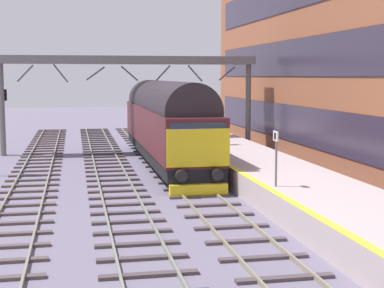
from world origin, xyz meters
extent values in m
plane|color=slate|center=(0.00, 0.00, 0.00)|extent=(140.00, 140.00, 0.00)
cube|color=gray|center=(-0.72, 0.00, 0.07)|extent=(0.07, 60.00, 0.15)
cube|color=gray|center=(0.72, 0.00, 0.07)|extent=(0.07, 60.00, 0.15)
cube|color=#473C41|center=(0.00, -12.50, 0.04)|extent=(2.50, 0.26, 0.09)
cube|color=#473C41|center=(0.00, -10.83, 0.04)|extent=(2.50, 0.26, 0.09)
cube|color=#473C41|center=(0.00, -9.17, 0.04)|extent=(2.50, 0.26, 0.09)
cube|color=#473C41|center=(0.00, -7.50, 0.04)|extent=(2.50, 0.26, 0.09)
cube|color=#473C41|center=(0.00, -5.83, 0.04)|extent=(2.50, 0.26, 0.09)
cube|color=#473C41|center=(0.00, -4.17, 0.04)|extent=(2.50, 0.26, 0.09)
cube|color=#473C41|center=(0.00, -2.50, 0.04)|extent=(2.50, 0.26, 0.09)
cube|color=#473C41|center=(0.00, -0.83, 0.04)|extent=(2.50, 0.26, 0.09)
cube|color=#473C41|center=(0.00, 0.83, 0.04)|extent=(2.50, 0.26, 0.09)
cube|color=#473C41|center=(0.00, 2.50, 0.04)|extent=(2.50, 0.26, 0.09)
cube|color=#473C41|center=(0.00, 4.17, 0.04)|extent=(2.50, 0.26, 0.09)
cube|color=#473C41|center=(0.00, 5.83, 0.04)|extent=(2.50, 0.26, 0.09)
cube|color=#473C41|center=(0.00, 7.50, 0.04)|extent=(2.50, 0.26, 0.09)
cube|color=#473C41|center=(0.00, 9.17, 0.04)|extent=(2.50, 0.26, 0.09)
cube|color=#473C41|center=(0.00, 10.83, 0.04)|extent=(2.50, 0.26, 0.09)
cube|color=#473C41|center=(0.00, 12.50, 0.04)|extent=(2.50, 0.26, 0.09)
cube|color=#473C41|center=(0.00, 14.17, 0.04)|extent=(2.50, 0.26, 0.09)
cube|color=#473C41|center=(0.00, 15.83, 0.04)|extent=(2.50, 0.26, 0.09)
cube|color=#473C41|center=(0.00, 17.50, 0.04)|extent=(2.50, 0.26, 0.09)
cube|color=#473C41|center=(0.00, 19.17, 0.04)|extent=(2.50, 0.26, 0.09)
cube|color=#473C41|center=(0.00, 20.83, 0.04)|extent=(2.50, 0.26, 0.09)
cube|color=#473C41|center=(0.00, 22.50, 0.04)|extent=(2.50, 0.26, 0.09)
cube|color=#473C41|center=(0.00, 24.17, 0.04)|extent=(2.50, 0.26, 0.09)
cube|color=#473C41|center=(0.00, 25.83, 0.04)|extent=(2.50, 0.26, 0.09)
cube|color=#473C41|center=(0.00, 27.50, 0.04)|extent=(2.50, 0.26, 0.09)
cube|color=#473C41|center=(0.00, 29.17, 0.04)|extent=(2.50, 0.26, 0.09)
cube|color=gray|center=(-3.95, 0.00, 0.07)|extent=(0.07, 60.00, 0.15)
cube|color=gray|center=(-2.51, 0.00, 0.07)|extent=(0.07, 60.00, 0.15)
cube|color=#463C3E|center=(-3.23, -11.59, 0.04)|extent=(2.50, 0.26, 0.09)
cube|color=#463C3E|center=(-3.23, -10.23, 0.04)|extent=(2.50, 0.26, 0.09)
cube|color=#463C3E|center=(-3.23, -8.86, 0.04)|extent=(2.50, 0.26, 0.09)
cube|color=#463C3E|center=(-3.23, -7.50, 0.04)|extent=(2.50, 0.26, 0.09)
cube|color=#463C3E|center=(-3.23, -6.14, 0.04)|extent=(2.50, 0.26, 0.09)
cube|color=#463C3E|center=(-3.23, -4.77, 0.04)|extent=(2.50, 0.26, 0.09)
cube|color=#463C3E|center=(-3.23, -3.41, 0.04)|extent=(2.50, 0.26, 0.09)
cube|color=#463C3E|center=(-3.23, -2.05, 0.04)|extent=(2.50, 0.26, 0.09)
cube|color=#463C3E|center=(-3.23, -0.68, 0.04)|extent=(2.50, 0.26, 0.09)
cube|color=#463C3E|center=(-3.23, 0.68, 0.04)|extent=(2.50, 0.26, 0.09)
cube|color=#463C3E|center=(-3.23, 2.05, 0.04)|extent=(2.50, 0.26, 0.09)
cube|color=#463C3E|center=(-3.23, 3.41, 0.04)|extent=(2.50, 0.26, 0.09)
cube|color=#463C3E|center=(-3.23, 4.77, 0.04)|extent=(2.50, 0.26, 0.09)
cube|color=#463C3E|center=(-3.23, 6.14, 0.04)|extent=(2.50, 0.26, 0.09)
cube|color=#463C3E|center=(-3.23, 7.50, 0.04)|extent=(2.50, 0.26, 0.09)
cube|color=#463C3E|center=(-3.23, 8.86, 0.04)|extent=(2.50, 0.26, 0.09)
cube|color=#463C3E|center=(-3.23, 10.23, 0.04)|extent=(2.50, 0.26, 0.09)
cube|color=#463C3E|center=(-3.23, 11.59, 0.04)|extent=(2.50, 0.26, 0.09)
cube|color=#463C3E|center=(-3.23, 12.95, 0.04)|extent=(2.50, 0.26, 0.09)
cube|color=#463C3E|center=(-3.23, 14.32, 0.04)|extent=(2.50, 0.26, 0.09)
cube|color=#463C3E|center=(-3.23, 15.68, 0.04)|extent=(2.50, 0.26, 0.09)
cube|color=#463C3E|center=(-3.23, 17.05, 0.04)|extent=(2.50, 0.26, 0.09)
cube|color=#463C3E|center=(-3.23, 18.41, 0.04)|extent=(2.50, 0.26, 0.09)
cube|color=#463C3E|center=(-3.23, 19.77, 0.04)|extent=(2.50, 0.26, 0.09)
cube|color=#463C3E|center=(-3.23, 21.14, 0.04)|extent=(2.50, 0.26, 0.09)
cube|color=#463C3E|center=(-3.23, 22.50, 0.04)|extent=(2.50, 0.26, 0.09)
cube|color=#463C3E|center=(-3.23, 23.86, 0.04)|extent=(2.50, 0.26, 0.09)
cube|color=#463C3E|center=(-3.23, 25.23, 0.04)|extent=(2.50, 0.26, 0.09)
cube|color=#463C3E|center=(-3.23, 26.59, 0.04)|extent=(2.50, 0.26, 0.09)
cube|color=#463C3E|center=(-3.23, 27.95, 0.04)|extent=(2.50, 0.26, 0.09)
cube|color=#463C3E|center=(-3.23, 29.32, 0.04)|extent=(2.50, 0.26, 0.09)
cube|color=gray|center=(-7.70, 0.00, 0.07)|extent=(0.07, 60.00, 0.15)
cube|color=gray|center=(-6.26, 0.00, 0.07)|extent=(0.07, 60.00, 0.15)
cube|color=#4E4140|center=(-6.98, -9.77, 0.04)|extent=(2.50, 0.26, 0.09)
cube|color=#4E4140|center=(-6.98, -8.37, 0.04)|extent=(2.50, 0.26, 0.09)
cube|color=#4E4140|center=(-6.98, -6.98, 0.04)|extent=(2.50, 0.26, 0.09)
cube|color=#4E4140|center=(-6.98, -5.58, 0.04)|extent=(2.50, 0.26, 0.09)
cube|color=#4E4140|center=(-6.98, -4.19, 0.04)|extent=(2.50, 0.26, 0.09)
cube|color=#4E4140|center=(-6.98, -2.79, 0.04)|extent=(2.50, 0.26, 0.09)
cube|color=#4E4140|center=(-6.98, -1.40, 0.04)|extent=(2.50, 0.26, 0.09)
cube|color=#4E4140|center=(-6.98, 0.00, 0.04)|extent=(2.50, 0.26, 0.09)
cube|color=#4E4140|center=(-6.98, 1.40, 0.04)|extent=(2.50, 0.26, 0.09)
cube|color=#4E4140|center=(-6.98, 2.79, 0.04)|extent=(2.50, 0.26, 0.09)
cube|color=#4E4140|center=(-6.98, 4.19, 0.04)|extent=(2.50, 0.26, 0.09)
cube|color=#4E4140|center=(-6.98, 5.58, 0.04)|extent=(2.50, 0.26, 0.09)
cube|color=#4E4140|center=(-6.98, 6.98, 0.04)|extent=(2.50, 0.26, 0.09)
cube|color=#4E4140|center=(-6.98, 8.37, 0.04)|extent=(2.50, 0.26, 0.09)
cube|color=#4E4140|center=(-6.98, 9.77, 0.04)|extent=(2.50, 0.26, 0.09)
cube|color=#4E4140|center=(-6.98, 11.16, 0.04)|extent=(2.50, 0.26, 0.09)
cube|color=#4E4140|center=(-6.98, 12.56, 0.04)|extent=(2.50, 0.26, 0.09)
cube|color=#4E4140|center=(-6.98, 13.95, 0.04)|extent=(2.50, 0.26, 0.09)
cube|color=#4E4140|center=(-6.98, 15.35, 0.04)|extent=(2.50, 0.26, 0.09)
cube|color=#4E4140|center=(-6.98, 16.74, 0.04)|extent=(2.50, 0.26, 0.09)
cube|color=#4E4140|center=(-6.98, 18.14, 0.04)|extent=(2.50, 0.26, 0.09)
cube|color=#4E4140|center=(-6.98, 19.53, 0.04)|extent=(2.50, 0.26, 0.09)
cube|color=#4E4140|center=(-6.98, 20.93, 0.04)|extent=(2.50, 0.26, 0.09)
cube|color=#4E4140|center=(-6.98, 22.33, 0.04)|extent=(2.50, 0.26, 0.09)
cube|color=#4E4140|center=(-6.98, 23.72, 0.04)|extent=(2.50, 0.26, 0.09)
cube|color=#4E4140|center=(-6.98, 25.12, 0.04)|extent=(2.50, 0.26, 0.09)
cube|color=#4E4140|center=(-6.98, 26.51, 0.04)|extent=(2.50, 0.26, 0.09)
cube|color=#4E4140|center=(-6.98, 27.91, 0.04)|extent=(2.50, 0.26, 0.09)
cube|color=#4E4140|center=(-6.98, 29.30, 0.04)|extent=(2.50, 0.26, 0.09)
cube|color=#B8A7A9|center=(3.60, 0.00, 0.50)|extent=(4.00, 44.00, 1.00)
cube|color=yellow|center=(1.75, 0.00, 1.00)|extent=(0.30, 44.00, 0.01)
cube|color=brown|center=(10.28, 3.90, 5.84)|extent=(4.85, 43.05, 11.68)
cube|color=#332B3E|center=(7.82, 3.90, 2.14)|extent=(0.06, 39.61, 2.18)
cube|color=#332B3E|center=(7.82, 3.90, 6.04)|extent=(0.06, 39.61, 2.18)
cube|color=black|center=(0.00, 6.62, 0.82)|extent=(2.56, 17.55, 0.60)
cube|color=#4D1B1E|center=(0.00, 6.62, 2.17)|extent=(2.70, 17.55, 2.10)
cylinder|color=black|center=(0.00, 6.62, 3.40)|extent=(2.56, 16.15, 2.57)
cube|color=yellow|center=(0.00, -2.19, 2.02)|extent=(2.65, 0.08, 1.58)
cube|color=#232D3D|center=(0.00, -2.17, 2.75)|extent=(2.38, 0.04, 0.64)
cube|color=#232D3D|center=(1.37, 6.62, 2.47)|extent=(0.04, 12.28, 0.44)
cylinder|color=black|center=(-0.75, -2.40, 0.92)|extent=(0.48, 0.35, 0.48)
cylinder|color=black|center=(0.75, -2.40, 0.92)|extent=(0.48, 0.35, 0.48)
cube|color=yellow|center=(0.00, -2.25, 0.29)|extent=(2.43, 0.36, 0.47)
cylinder|color=black|center=(0.00, -0.62, 0.52)|extent=(1.64, 1.04, 1.04)
cylinder|color=black|center=(0.00, 0.48, 0.52)|extent=(1.64, 1.04, 1.04)
cylinder|color=black|center=(0.00, 1.58, 0.52)|extent=(1.64, 1.04, 1.04)
cylinder|color=black|center=(0.00, 11.66, 0.52)|extent=(1.64, 1.04, 1.04)
cylinder|color=black|center=(0.00, 12.76, 0.52)|extent=(1.64, 1.04, 1.04)
cylinder|color=black|center=(0.00, 13.86, 0.52)|extent=(1.64, 1.04, 1.04)
cylinder|color=gray|center=(-9.31, 12.87, 2.06)|extent=(0.14, 0.14, 4.12)
cube|color=black|center=(-9.31, 12.81, 3.76)|extent=(0.44, 0.10, 0.71)
cylinder|color=#50504E|center=(-9.31, 12.75, 3.92)|extent=(0.20, 0.06, 0.20)
cylinder|color=green|center=(-9.31, 12.75, 3.64)|extent=(0.20, 0.06, 0.20)
cylinder|color=slate|center=(2.10, -5.78, 2.01)|extent=(0.08, 0.08, 1.99)
cube|color=white|center=(2.07, -5.78, 2.82)|extent=(0.05, 0.44, 0.36)
cube|color=black|center=(2.04, -5.78, 2.82)|extent=(0.01, 0.20, 0.24)
cylinder|color=#373131|center=(3.44, 7.04, 1.43)|extent=(0.13, 0.13, 0.84)
cylinder|color=#373131|center=(3.48, 7.24, 1.43)|extent=(0.13, 0.13, 0.84)
cylinder|color=#496240|center=(3.46, 7.14, 2.13)|extent=(0.41, 0.41, 0.56)
sphere|color=tan|center=(3.46, 7.14, 2.54)|extent=(0.22, 0.22, 0.22)
cylinder|color=#496240|center=(3.41, 6.94, 2.13)|extent=(0.09, 0.09, 0.52)
cylinder|color=#496240|center=(3.50, 7.35, 2.13)|extent=(0.09, 0.09, 0.52)
cylinder|color=slate|center=(-9.38, 12.42, 2.85)|extent=(0.36, 0.36, 5.71)
cylinder|color=slate|center=(6.50, 12.42, 2.85)|extent=(0.36, 0.36, 5.71)
cube|color=slate|center=(-1.44, 12.42, 5.96)|extent=(16.28, 2.00, 0.50)
cylinder|color=slate|center=(-7.90, 12.42, 5.11)|extent=(1.04, 0.10, 1.08)
cylinder|color=slate|center=(-5.75, 12.42, 5.11)|extent=(0.93, 0.10, 1.17)
cylinder|color=slate|center=(-3.59, 12.42, 5.11)|extent=(1.20, 0.10, 0.90)
cylinder|color=slate|center=(-1.44, 12.42, 5.11)|extent=(1.12, 0.10, 0.99)
cylinder|color=slate|center=(0.71, 12.42, 5.11)|extent=(1.03, 0.10, 1.09)
cylinder|color=slate|center=(2.87, 12.42, 5.11)|extent=(1.02, 0.10, 1.10)
cylinder|color=slate|center=(5.02, 12.42, 5.11)|extent=(1.15, 0.10, 0.96)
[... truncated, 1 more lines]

